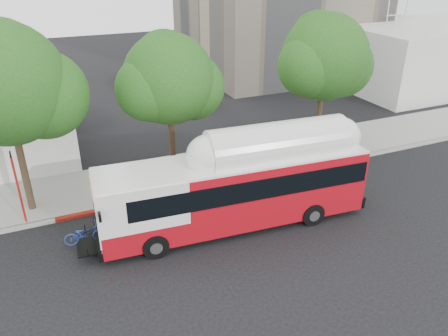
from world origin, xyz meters
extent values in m
plane|color=black|center=(0.00, 0.00, 0.00)|extent=(120.00, 120.00, 0.00)
cube|color=gray|center=(0.00, 6.50, 0.07)|extent=(60.00, 5.00, 0.15)
cube|color=gray|center=(0.00, 3.90, 0.07)|extent=(60.00, 0.30, 0.15)
cube|color=maroon|center=(-3.00, 3.90, 0.08)|extent=(10.00, 0.32, 0.16)
cylinder|color=#2D2116|center=(-9.00, 5.50, 3.04)|extent=(0.36, 0.36, 6.08)
sphere|color=#1A5117|center=(-9.00, 5.50, 6.84)|extent=(5.80, 5.80, 5.80)
sphere|color=#1A5117|center=(-7.41, 5.70, 6.08)|extent=(4.35, 4.35, 4.35)
cylinder|color=#2D2116|center=(-1.00, 6.00, 2.72)|extent=(0.36, 0.36, 5.44)
sphere|color=#1A5117|center=(-1.00, 6.00, 6.12)|extent=(5.00, 5.00, 5.00)
sphere|color=#1A5117|center=(0.38, 6.20, 5.44)|extent=(3.75, 3.75, 3.75)
cylinder|color=#2D2116|center=(9.00, 5.80, 2.88)|extent=(0.36, 0.36, 5.76)
sphere|color=#1A5117|center=(9.00, 5.80, 6.48)|extent=(5.40, 5.40, 5.40)
sphere|color=#1A5117|center=(10.48, 6.00, 5.76)|extent=(4.05, 4.05, 4.05)
cube|color=silver|center=(30.00, 16.00, 3.00)|extent=(20.00, 12.00, 6.00)
cube|color=#A80B16|center=(0.25, 0.05, 1.95)|extent=(13.17, 3.73, 3.14)
cube|color=black|center=(0.79, 0.01, 2.60)|extent=(11.87, 3.70, 1.03)
cube|color=white|center=(0.25, 0.05, 3.56)|extent=(13.16, 3.64, 0.11)
cube|color=white|center=(2.41, -0.11, 3.85)|extent=(7.07, 2.65, 0.60)
cube|color=black|center=(-6.83, 0.55, 0.54)|extent=(1.00, 2.01, 0.06)
imported|color=navy|center=(-6.83, 0.55, 1.06)|extent=(0.78, 1.90, 0.98)
cylinder|color=red|center=(-9.34, 4.23, 1.89)|extent=(0.11, 0.11, 3.78)
cube|color=black|center=(-9.34, 4.23, 3.87)|extent=(0.05, 0.38, 0.24)
camera|label=1|loc=(-7.55, -16.66, 12.31)|focal=35.00mm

